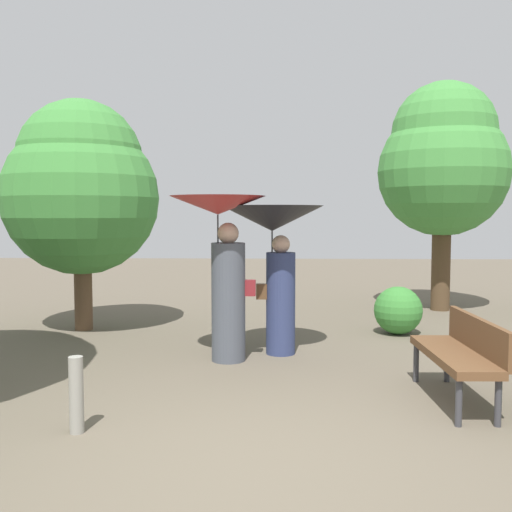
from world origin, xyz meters
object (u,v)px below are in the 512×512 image
object	(u,v)px
person_right	(274,240)
tree_mid_left	(81,186)
tree_near_right	(443,160)
person_left	(223,249)
path_marker_post	(76,395)
park_bench	(462,350)

from	to	relation	value
person_right	tree_mid_left	xyz separation A→B (m)	(-3.04, 1.48, 0.78)
tree_near_right	tree_mid_left	xyz separation A→B (m)	(-6.23, -2.12, -0.59)
person_left	path_marker_post	size ratio (longest dim) A/B	3.18
person_left	tree_mid_left	distance (m)	3.16
person_left	tree_near_right	distance (m)	5.72
path_marker_post	person_left	bearing A→B (deg)	67.58
tree_mid_left	person_left	bearing A→B (deg)	-37.73
tree_near_right	path_marker_post	distance (m)	8.44
park_bench	path_marker_post	world-z (taller)	park_bench
person_left	person_right	world-z (taller)	person_left
park_bench	tree_mid_left	world-z (taller)	tree_mid_left
person_right	park_bench	world-z (taller)	person_right
tree_mid_left	person_right	bearing A→B (deg)	-25.95
person_right	path_marker_post	world-z (taller)	person_right
person_left	tree_near_right	xyz separation A→B (m)	(3.83, 3.98, 1.46)
tree_near_right	path_marker_post	bearing A→B (deg)	-126.96
person_right	tree_mid_left	distance (m)	3.47
tree_mid_left	park_bench	bearing A→B (deg)	-34.60
person_left	person_right	bearing A→B (deg)	-64.29
person_right	tree_near_right	xyz separation A→B (m)	(3.19, 3.61, 1.37)
path_marker_post	tree_near_right	bearing A→B (deg)	53.04
person_right	tree_mid_left	world-z (taller)	tree_mid_left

